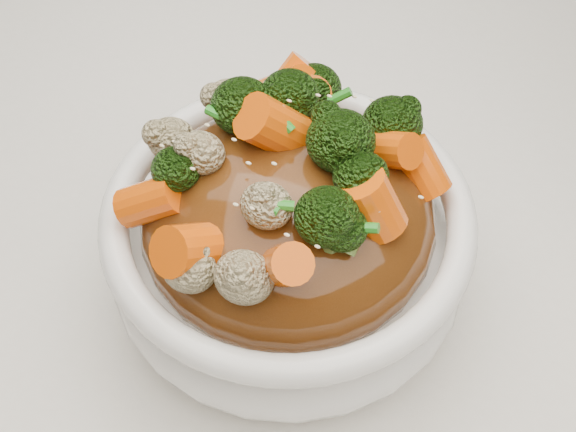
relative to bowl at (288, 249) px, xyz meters
The scene contains 8 objects.
tablecloth 0.07m from the bowl, 74.23° to the left, with size 1.20×0.80×0.04m, color white.
bowl is the anchor object (origin of this frame).
sauce_base 0.03m from the bowl, 90.00° to the right, with size 0.17×0.17×0.09m, color #4D270D.
carrots 0.09m from the bowl, 90.00° to the right, with size 0.17×0.17×0.05m, color #F45C07, non-canonical shape.
broccoli 0.09m from the bowl, 90.00° to the right, with size 0.17×0.17×0.04m, color black, non-canonical shape.
cauliflower 0.09m from the bowl, 90.00° to the right, with size 0.17×0.17×0.04m, color tan, non-canonical shape.
scallions 0.09m from the bowl, 90.00° to the right, with size 0.13×0.13×0.02m, color #23801D, non-canonical shape.
sesame_seeds 0.09m from the bowl, 90.00° to the right, with size 0.15×0.15×0.01m, color beige, non-canonical shape.
Camera 1 is at (0.13, -0.28, 1.18)m, focal length 50.00 mm.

